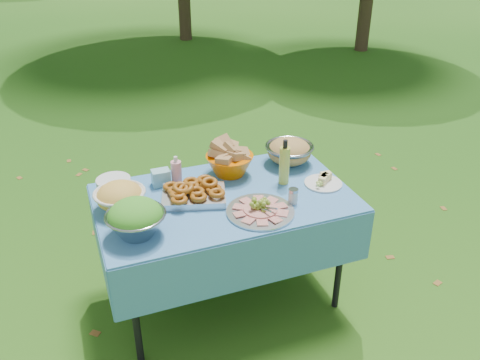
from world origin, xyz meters
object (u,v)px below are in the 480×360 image
at_px(salad_bowl, 136,218).
at_px(pasta_bowl_steel, 289,151).
at_px(picnic_table, 225,250).
at_px(oil_bottle, 284,162).
at_px(bread_bowl, 230,160).
at_px(charcuterie_platter, 260,206).
at_px(plate_stack, 114,184).

distance_m(salad_bowl, pasta_bowl_steel, 1.18).
distance_m(picnic_table, pasta_bowl_steel, 0.76).
distance_m(picnic_table, oil_bottle, 0.65).
distance_m(bread_bowl, pasta_bowl_steel, 0.42).
distance_m(charcuterie_platter, oil_bottle, 0.38).
bearing_deg(salad_bowl, picnic_table, 20.27).
height_order(pasta_bowl_steel, oil_bottle, oil_bottle).
height_order(salad_bowl, charcuterie_platter, salad_bowl).
xyz_separation_m(bread_bowl, oil_bottle, (0.27, -0.22, 0.04)).
height_order(plate_stack, oil_bottle, oil_bottle).
bearing_deg(oil_bottle, plate_stack, 163.43).
xyz_separation_m(salad_bowl, charcuterie_platter, (0.67, -0.03, -0.06)).
bearing_deg(salad_bowl, pasta_bowl_steel, 23.34).
height_order(pasta_bowl_steel, charcuterie_platter, pasta_bowl_steel).
distance_m(bread_bowl, oil_bottle, 0.35).
relative_size(picnic_table, salad_bowl, 4.83).
bearing_deg(pasta_bowl_steel, plate_stack, 177.30).
distance_m(plate_stack, charcuterie_platter, 0.90).
height_order(salad_bowl, oil_bottle, oil_bottle).
bearing_deg(bread_bowl, salad_bowl, -145.79).
distance_m(plate_stack, pasta_bowl_steel, 1.12).
bearing_deg(picnic_table, charcuterie_platter, -61.17).
relative_size(plate_stack, bread_bowl, 0.69).
relative_size(salad_bowl, pasta_bowl_steel, 0.98).
bearing_deg(charcuterie_platter, oil_bottle, 44.90).
bearing_deg(bread_bowl, charcuterie_platter, -89.35).
bearing_deg(picnic_table, plate_stack, 151.35).
bearing_deg(picnic_table, bread_bowl, 64.13).
xyz_separation_m(picnic_table, salad_bowl, (-0.54, -0.20, 0.48)).
height_order(bread_bowl, oil_bottle, oil_bottle).
height_order(plate_stack, pasta_bowl_steel, pasta_bowl_steel).
relative_size(salad_bowl, oil_bottle, 1.07).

